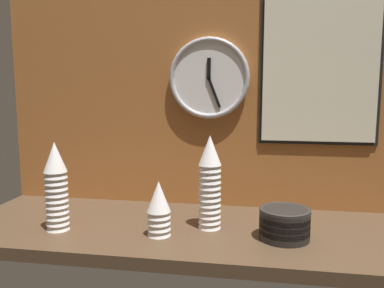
{
  "coord_description": "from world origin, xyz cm",
  "views": [
    {
      "loc": [
        20.96,
        -129.5,
        46.83
      ],
      "look_at": [
        -2.06,
        4.0,
        27.21
      ],
      "focal_mm": 38.0,
      "sensor_mm": 36.0,
      "label": 1
    }
  ],
  "objects_px": {
    "cup_stack_left": "(56,186)",
    "bowl_stack_right": "(285,223)",
    "cup_stack_center": "(159,208)",
    "menu_board": "(320,69)",
    "wall_clock": "(209,78)",
    "cup_stack_center_right": "(210,182)"
  },
  "relations": [
    {
      "from": "cup_stack_left",
      "to": "bowl_stack_right",
      "type": "distance_m",
      "value": 0.73
    },
    {
      "from": "cup_stack_center",
      "to": "menu_board",
      "type": "relative_size",
      "value": 0.32
    },
    {
      "from": "cup_stack_left",
      "to": "wall_clock",
      "type": "bearing_deg",
      "value": 37.46
    },
    {
      "from": "cup_stack_center_right",
      "to": "menu_board",
      "type": "xyz_separation_m",
      "value": [
        0.36,
        0.25,
        0.37
      ]
    },
    {
      "from": "bowl_stack_right",
      "to": "cup_stack_center_right",
      "type": "bearing_deg",
      "value": 166.57
    },
    {
      "from": "cup_stack_center_right",
      "to": "bowl_stack_right",
      "type": "height_order",
      "value": "cup_stack_center_right"
    },
    {
      "from": "cup_stack_center",
      "to": "menu_board",
      "type": "xyz_separation_m",
      "value": [
        0.51,
        0.35,
        0.44
      ]
    },
    {
      "from": "cup_stack_center",
      "to": "bowl_stack_right",
      "type": "xyz_separation_m",
      "value": [
        0.39,
        0.04,
        -0.04
      ]
    },
    {
      "from": "cup_stack_center",
      "to": "bowl_stack_right",
      "type": "relative_size",
      "value": 1.13
    },
    {
      "from": "menu_board",
      "to": "cup_stack_left",
      "type": "bearing_deg",
      "value": -157.39
    },
    {
      "from": "cup_stack_center_right",
      "to": "menu_board",
      "type": "relative_size",
      "value": 0.57
    },
    {
      "from": "wall_clock",
      "to": "menu_board",
      "type": "height_order",
      "value": "menu_board"
    },
    {
      "from": "cup_stack_center_right",
      "to": "wall_clock",
      "type": "distance_m",
      "value": 0.42
    },
    {
      "from": "cup_stack_center_right",
      "to": "cup_stack_center",
      "type": "bearing_deg",
      "value": -147.67
    },
    {
      "from": "cup_stack_center",
      "to": "menu_board",
      "type": "bearing_deg",
      "value": 34.23
    },
    {
      "from": "wall_clock",
      "to": "cup_stack_center_right",
      "type": "bearing_deg",
      "value": -81.64
    },
    {
      "from": "bowl_stack_right",
      "to": "menu_board",
      "type": "height_order",
      "value": "menu_board"
    },
    {
      "from": "cup_stack_left",
      "to": "bowl_stack_right",
      "type": "relative_size",
      "value": 1.87
    },
    {
      "from": "wall_clock",
      "to": "cup_stack_left",
      "type": "bearing_deg",
      "value": -142.54
    },
    {
      "from": "cup_stack_center_right",
      "to": "cup_stack_left",
      "type": "bearing_deg",
      "value": -168.42
    },
    {
      "from": "cup_stack_center",
      "to": "wall_clock",
      "type": "relative_size",
      "value": 0.57
    },
    {
      "from": "bowl_stack_right",
      "to": "wall_clock",
      "type": "height_order",
      "value": "wall_clock"
    }
  ]
}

